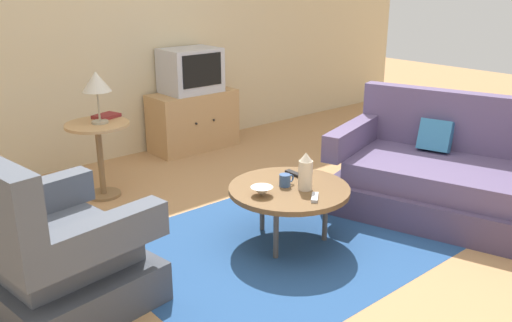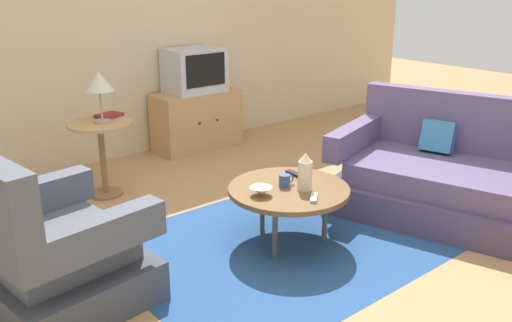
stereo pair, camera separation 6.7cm
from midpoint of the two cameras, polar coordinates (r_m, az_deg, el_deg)
ground_plane at (r=3.83m, az=2.18°, el=-8.86°), size 16.00×16.00×0.00m
back_wall at (r=5.55m, az=-15.73°, el=13.76°), size 9.00×0.12×2.70m
area_rug at (r=3.90m, az=3.83°, el=-8.32°), size 2.35×1.76×0.00m
armchair at (r=3.26m, az=-20.09°, el=-9.05°), size 0.93×0.98×0.96m
couch at (r=4.47m, az=20.82°, el=-1.93°), size 1.46×2.01×0.90m
coffee_table at (r=3.74m, az=3.95°, el=-3.17°), size 0.83×0.83×0.41m
side_table at (r=4.69m, az=-15.45°, el=1.81°), size 0.52×0.52×0.64m
tv_stand at (r=5.87m, az=-5.86°, el=4.25°), size 0.92×0.44×0.61m
television at (r=5.77m, az=-6.12°, el=9.41°), size 0.58×0.43×0.45m
table_lamp at (r=4.57m, az=-15.68°, el=7.88°), size 0.23×0.23×0.42m
vase at (r=3.66m, az=5.67°, el=-1.16°), size 0.10×0.10×0.26m
mug at (r=3.74m, az=3.56°, el=-2.03°), size 0.12×0.08×0.08m
bowl at (r=3.59m, az=1.03°, el=-3.14°), size 0.15×0.15×0.06m
tv_remote_dark at (r=3.95m, az=4.52°, el=-1.36°), size 0.05×0.16×0.02m
tv_remote_silver at (r=3.55m, az=6.61°, el=-3.84°), size 0.14×0.12×0.02m
book at (r=4.80m, az=-14.71°, el=4.63°), size 0.24×0.20×0.03m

